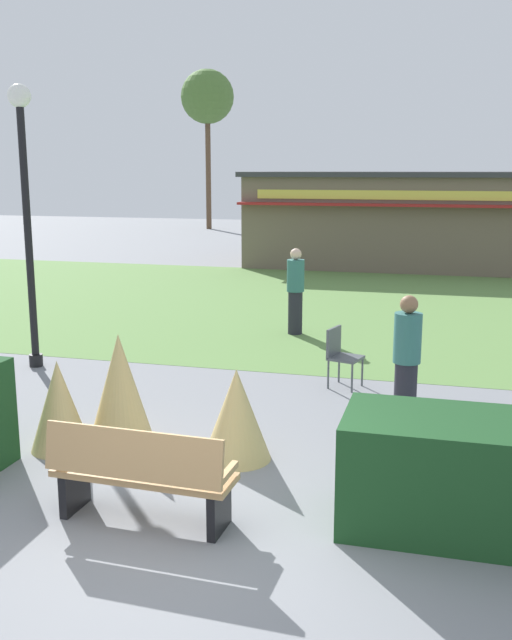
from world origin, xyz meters
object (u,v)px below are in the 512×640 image
at_px(parked_car_center_slot, 448,228).
at_px(tree_right_bg, 207,98).
at_px(cafe_chair_west, 340,352).
at_px(person_standing, 407,361).
at_px(parked_car_west_slot, 331,226).
at_px(food_kiosk, 418,219).
at_px(lamppost_mid, 25,194).
at_px(person_strolling, 295,291).
at_px(park_bench, 141,474).

bearing_deg(parked_car_center_slot, tree_right_bg, 159.62).
distance_m(cafe_chair_west, person_standing, 1.91).
relative_size(parked_car_west_slot, parked_car_center_slot, 0.97).
bearing_deg(food_kiosk, person_standing, -87.78).
relative_size(lamppost_mid, food_kiosk, 0.40).
bearing_deg(food_kiosk, parked_car_center_slot, 83.24).
relative_size(person_strolling, parked_car_west_slot, 0.40).
relative_size(person_standing, tree_right_bg, 0.20).
relative_size(park_bench, person_standing, 1.02).
bearing_deg(park_bench, parked_car_center_slot, 84.80).
distance_m(park_bench, food_kiosk, 19.38).
height_order(park_bench, lamppost_mid, lamppost_mid).
xyz_separation_m(person_strolling, parked_car_west_slot, (-2.41, 19.33, -0.22)).
xyz_separation_m(lamppost_mid, tree_right_bg, (-6.23, 27.47, 4.05)).
distance_m(food_kiosk, parked_car_center_slot, 8.18).
bearing_deg(cafe_chair_west, tree_right_bg, 112.38).
xyz_separation_m(lamppost_mid, person_strolling, (3.63, 3.45, -1.94)).
bearing_deg(person_standing, park_bench, -59.98).
relative_size(person_standing, parked_car_west_slot, 0.40).
bearing_deg(park_bench, tree_right_bg, 107.54).
distance_m(food_kiosk, cafe_chair_west, 14.59).
bearing_deg(cafe_chair_west, lamppost_mid, -178.13).
relative_size(park_bench, person_strolling, 1.02).
relative_size(lamppost_mid, parked_car_west_slot, 1.06).
bearing_deg(person_standing, food_kiosk, 156.39).
relative_size(food_kiosk, person_strolling, 6.67).
distance_m(person_standing, parked_car_center_slot, 24.18).
bearing_deg(cafe_chair_west, parked_car_west_slot, 99.51).
bearing_deg(park_bench, food_kiosk, 85.45).
bearing_deg(cafe_chair_west, person_standing, -56.16).
xyz_separation_m(food_kiosk, parked_car_center_slot, (0.96, 8.08, -0.92)).
bearing_deg(person_strolling, person_standing, -5.27).
relative_size(parked_car_west_slot, tree_right_bg, 0.50).
height_order(food_kiosk, cafe_chair_west, food_kiosk).
bearing_deg(park_bench, person_strolling, 91.89).
bearing_deg(person_standing, cafe_chair_west, -171.99).
bearing_deg(tree_right_bg, parked_car_west_slot, -32.20).
bearing_deg(parked_car_west_slot, park_bench, -84.41).
relative_size(park_bench, parked_car_west_slot, 0.41).
height_order(lamppost_mid, parked_car_center_slot, lamppost_mid).
height_order(lamppost_mid, person_standing, lamppost_mid).
bearing_deg(person_strolling, parked_car_west_slot, 155.31).
height_order(park_bench, parked_car_west_slot, parked_car_west_slot).
xyz_separation_m(person_standing, tree_right_bg, (-12.29, 28.87, 5.99)).
height_order(lamppost_mid, parked_car_west_slot, lamppost_mid).
distance_m(park_bench, parked_car_center_slot, 27.48).
relative_size(park_bench, lamppost_mid, 0.38).
bearing_deg(person_strolling, food_kiosk, 139.10).
height_order(lamppost_mid, tree_right_bg, tree_right_bg).
xyz_separation_m(cafe_chair_west, person_standing, (1.05, -1.56, 0.33)).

